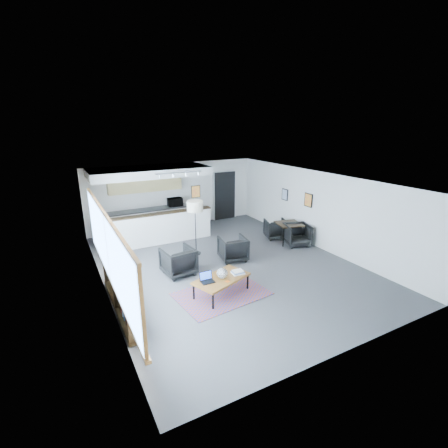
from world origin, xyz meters
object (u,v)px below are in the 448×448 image
armchair_left (178,260)px  dining_chair_far (276,229)px  armchair_right (233,247)px  floor_lamp (195,208)px  book_stack (238,272)px  dining_table (289,225)px  ceramic_pot (222,273)px  laptop (207,279)px  coffee_table (222,279)px  microwave (175,201)px  dining_chair_near (297,235)px

armchair_left → dining_chair_far: (4.27, 1.16, -0.10)m
armchair_right → floor_lamp: (-0.83, 0.99, 1.14)m
book_stack → dining_table: size_ratio=0.32×
ceramic_pot → floor_lamp: 2.97m
laptop → coffee_table: bearing=-0.5°
ceramic_pot → book_stack: size_ratio=0.84×
book_stack → floor_lamp: bearing=89.6°
armchair_right → dining_table: (2.55, 0.44, 0.23)m
coffee_table → microwave: 5.75m
coffee_table → floor_lamp: floor_lamp is taller
laptop → dining_table: size_ratio=0.32×
ceramic_pot → microwave: bearing=81.4°
armchair_left → laptop: bearing=89.4°
armchair_left → ceramic_pot: bearing=102.9°
dining_chair_near → microwave: (-3.09, 3.85, 0.77)m
dining_table → floor_lamp: bearing=170.7°
coffee_table → dining_table: (3.87, 2.18, 0.22)m
microwave → laptop: bearing=-98.7°
microwave → ceramic_pot: bearing=-94.7°
book_stack → armchair_left: 1.89m
floor_lamp → dining_table: (3.38, -0.56, -0.91)m
coffee_table → dining_table: bearing=9.5°
ceramic_pot → coffee_table: bearing=90.6°
floor_lamp → microwave: size_ratio=3.13×
book_stack → dining_chair_far: size_ratio=0.49×
book_stack → microwave: size_ratio=0.56×
microwave → dining_table: bearing=-45.2°
dining_chair_near → floor_lamp: bearing=-178.4°
armchair_right → floor_lamp: bearing=-41.0°
laptop → armchair_right: (1.72, 1.73, -0.12)m
dining_table → dining_chair_near: bearing=-79.2°
book_stack → armchair_right: armchair_right is taller
ceramic_pot → dining_table: size_ratio=0.27×
laptop → microwave: bearing=77.9°
laptop → book_stack: size_ratio=1.01×
laptop → dining_table: 4.79m
floor_lamp → dining_chair_near: bearing=-15.3°
ceramic_pot → laptop: bearing=173.9°
armchair_left → microwave: 4.34m
laptop → floor_lamp: size_ratio=0.18×
armchair_left → floor_lamp: floor_lamp is taller
dining_table → ceramic_pot: bearing=-150.2°
laptop → microwave: 5.80m
dining_chair_near → armchair_left: bearing=-160.6°
laptop → floor_lamp: 3.05m
ceramic_pot → dining_table: bearing=29.8°
book_stack → dining_chair_far: dining_chair_far is taller
coffee_table → floor_lamp: size_ratio=0.88×
dining_chair_near → dining_chair_far: dining_chair_near is taller
armchair_right → dining_chair_near: size_ratio=1.15×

